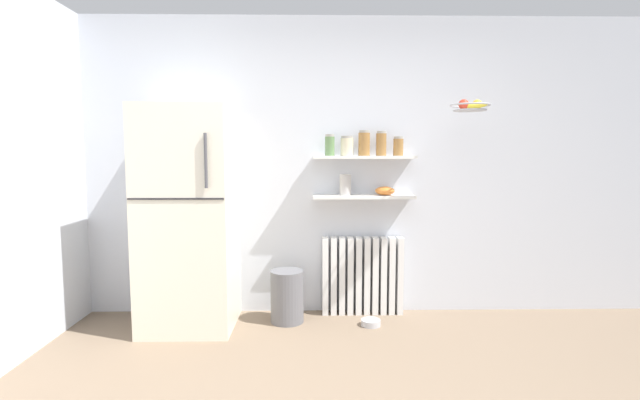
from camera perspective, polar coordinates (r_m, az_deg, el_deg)
ground_plane at (r=2.99m, az=3.53°, el=-22.73°), size 7.04×7.04×0.00m
back_wall at (r=4.17m, az=1.96°, el=4.04°), size 7.04×0.10×2.60m
refrigerator at (r=3.94m, az=-15.73°, el=-2.15°), size 0.72×0.72×1.80m
radiator at (r=4.20m, az=5.21°, el=-9.19°), size 0.71×0.12×0.69m
wall_shelf_lower at (r=4.05m, az=5.35°, el=0.41°), size 0.87×0.22×0.02m
wall_shelf_upper at (r=4.03m, az=5.39°, el=5.22°), size 0.87×0.22×0.02m
storage_jar_0 at (r=4.01m, az=1.20°, el=6.70°), size 0.08×0.08×0.18m
storage_jar_1 at (r=4.02m, az=3.31°, el=6.60°), size 0.11×0.11×0.17m
storage_jar_2 at (r=4.03m, az=5.41°, el=6.91°), size 0.10×0.10×0.22m
storage_jar_3 at (r=4.05m, az=7.49°, el=6.84°), size 0.09×0.09×0.21m
storage_jar_4 at (r=4.08m, az=9.54°, el=6.49°), size 0.09×0.09×0.16m
vase at (r=4.03m, az=3.11°, el=1.86°), size 0.10×0.10×0.18m
shelf_bowl at (r=4.07m, az=7.93°, el=1.12°), size 0.17×0.17×0.08m
trash_bin at (r=4.03m, az=-4.05°, el=-11.66°), size 0.28×0.28×0.44m
pet_food_bowl at (r=4.02m, az=6.23°, el=-14.66°), size 0.16×0.16×0.05m
hanging_fruit_basket at (r=3.91m, az=17.94°, el=10.88°), size 0.31×0.31×0.09m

